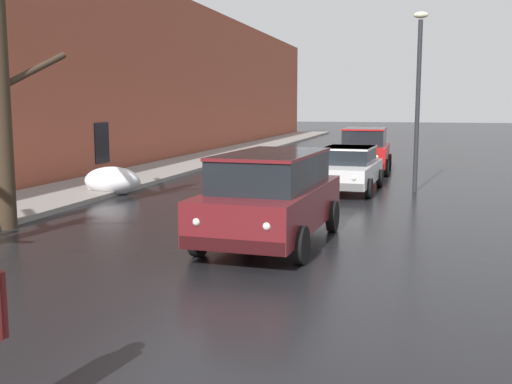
# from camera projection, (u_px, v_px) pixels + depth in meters

# --- Properties ---
(left_sidewalk_slab) EXTENTS (3.08, 80.00, 0.14)m
(left_sidewalk_slab) POSITION_uv_depth(u_px,v_px,m) (130.00, 177.00, 22.92)
(left_sidewalk_slab) COLOR gray
(left_sidewalk_slab) RESTS_ON ground
(brick_townhouse_facade) EXTENTS (0.63, 80.00, 8.33)m
(brick_townhouse_facade) POSITION_uv_depth(u_px,v_px,m) (77.00, 67.00, 22.87)
(brick_townhouse_facade) COLOR #9E4C38
(brick_townhouse_facade) RESTS_ON ground
(snow_bank_mid_block_left) EXTENTS (1.75, 1.29, 0.86)m
(snow_bank_mid_block_left) POSITION_uv_depth(u_px,v_px,m) (112.00, 181.00, 19.02)
(snow_bank_mid_block_left) COLOR white
(snow_bank_mid_block_left) RESTS_ON ground
(suv_maroon_approaching_near_lane) EXTENTS (2.26, 4.86, 1.82)m
(suv_maroon_approaching_near_lane) POSITION_uv_depth(u_px,v_px,m) (272.00, 194.00, 12.23)
(suv_maroon_approaching_near_lane) COLOR maroon
(suv_maroon_approaching_near_lane) RESTS_ON ground
(sedan_white_parked_kerbside_close) EXTENTS (2.13, 4.45, 1.42)m
(sedan_white_parked_kerbside_close) POSITION_uv_depth(u_px,v_px,m) (348.00, 168.00, 19.71)
(sedan_white_parked_kerbside_close) COLOR silver
(sedan_white_parked_kerbside_close) RESTS_ON ground
(suv_red_parked_kerbside_mid) EXTENTS (2.13, 4.29, 1.82)m
(suv_red_parked_kerbside_mid) POSITION_uv_depth(u_px,v_px,m) (365.00, 148.00, 25.18)
(suv_red_parked_kerbside_mid) COLOR red
(suv_red_parked_kerbside_mid) RESTS_ON ground
(street_lamp_post) EXTENTS (0.44, 0.24, 5.59)m
(street_lamp_post) POSITION_uv_depth(u_px,v_px,m) (418.00, 92.00, 19.14)
(street_lamp_post) COLOR #28282D
(street_lamp_post) RESTS_ON ground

